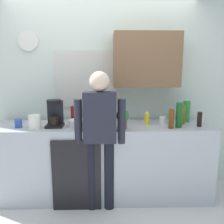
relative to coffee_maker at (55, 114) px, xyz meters
The scene contains 19 objects.
ground_plane 1.24m from the coffee_maker, 24.43° to the right, with size 8.00×8.00×0.00m, color silver.
kitchen_counter 0.83m from the coffee_maker, ahead, with size 2.72×0.64×0.94m, color #B2B7BC.
dishwasher_panel 0.77m from the coffee_maker, 45.30° to the right, with size 0.56×0.02×0.84m, color black.
back_wall_assembly 0.82m from the coffee_maker, 35.73° to the left, with size 4.32×0.42×2.60m.
coffee_maker is the anchor object (origin of this frame).
bottle_amber_beer 1.39m from the coffee_maker, ahead, with size 0.06×0.06×0.23m, color brown.
bottle_red_vinegar 0.27m from the coffee_maker, 43.26° to the left, with size 0.06×0.06×0.22m, color maroon.
bottle_dark_sauce 1.75m from the coffee_maker, ahead, with size 0.06×0.06×0.18m, color black.
bottle_green_wine 1.49m from the coffee_maker, ahead, with size 0.07×0.07×0.30m, color #195923.
bottle_clear_soda 1.69m from the coffee_maker, ahead, with size 0.09×0.09×0.28m, color #2D8C33.
bottle_olive_oil 1.58m from the coffee_maker, ahead, with size 0.06×0.06×0.25m, color olive.
cup_blue_mug 0.44m from the coffee_maker, behind, with size 0.08×0.08×0.10m, color #3351B2.
cup_yellow_cup 0.61m from the coffee_maker, 21.92° to the left, with size 0.07×0.07×0.09m, color yellow.
cup_white_mug 1.34m from the coffee_maker, ahead, with size 0.08×0.08×0.10m, color white.
mixing_bowl 0.29m from the coffee_maker, ahead, with size 0.22×0.22×0.08m, color white.
potted_plant 0.82m from the coffee_maker, ahead, with size 0.15×0.15×0.23m.
dish_soap 1.13m from the coffee_maker, ahead, with size 0.06×0.06×0.18m.
storage_canister 0.26m from the coffee_maker, 142.53° to the right, with size 0.14×0.14×0.17m, color silver.
person_at_sink 0.62m from the coffee_maker, 24.43° to the right, with size 0.57×0.22×1.60m.
Camera 1 is at (0.08, -2.51, 1.62)m, focal length 37.15 mm.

